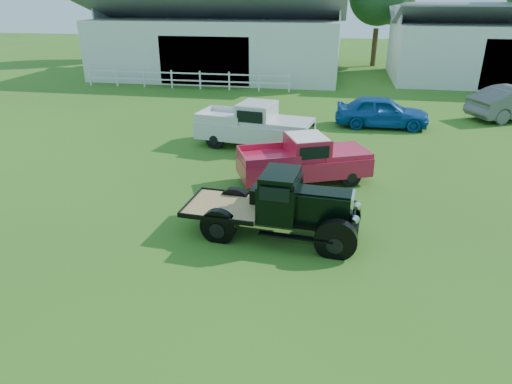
% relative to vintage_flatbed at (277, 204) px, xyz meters
% --- Properties ---
extents(ground, '(120.00, 120.00, 0.00)m').
position_rel_vintage_flatbed_xyz_m(ground, '(-0.81, -0.84, -0.91)').
color(ground, '#365D1F').
extents(shed_left, '(18.80, 10.20, 5.60)m').
position_rel_vintage_flatbed_xyz_m(shed_left, '(-7.81, 25.16, 1.89)').
color(shed_left, silver).
rests_on(shed_left, ground).
extents(shed_right, '(16.80, 9.20, 5.20)m').
position_rel_vintage_flatbed_xyz_m(shed_right, '(13.19, 26.16, 1.69)').
color(shed_right, silver).
rests_on(shed_right, ground).
extents(fence_rail, '(14.20, 0.16, 1.20)m').
position_rel_vintage_flatbed_xyz_m(fence_rail, '(-8.81, 19.16, -0.31)').
color(fence_rail, white).
rests_on(fence_rail, ground).
extents(tree_a, '(6.30, 6.30, 10.50)m').
position_rel_vintage_flatbed_xyz_m(tree_a, '(-18.81, 32.16, 4.34)').
color(tree_a, black).
rests_on(tree_a, ground).
extents(tree_c, '(5.40, 5.40, 9.00)m').
position_rel_vintage_flatbed_xyz_m(tree_c, '(4.19, 32.16, 3.59)').
color(tree_c, black).
rests_on(tree_c, ground).
extents(vintage_flatbed, '(4.71, 2.18, 1.81)m').
position_rel_vintage_flatbed_xyz_m(vintage_flatbed, '(0.00, 0.00, 0.00)').
color(vintage_flatbed, black).
rests_on(vintage_flatbed, ground).
extents(red_pickup, '(4.85, 3.40, 1.65)m').
position_rel_vintage_flatbed_xyz_m(red_pickup, '(0.39, 3.87, -0.08)').
color(red_pickup, '#C11A3A').
rests_on(red_pickup, ground).
extents(white_pickup, '(5.22, 2.73, 1.82)m').
position_rel_vintage_flatbed_xyz_m(white_pickup, '(-1.95, 7.47, 0.01)').
color(white_pickup, silver).
rests_on(white_pickup, ground).
extents(misc_car_blue, '(4.38, 1.78, 1.49)m').
position_rel_vintage_flatbed_xyz_m(misc_car_blue, '(3.49, 11.59, -0.16)').
color(misc_car_blue, '#164D9D').
rests_on(misc_car_blue, ground).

